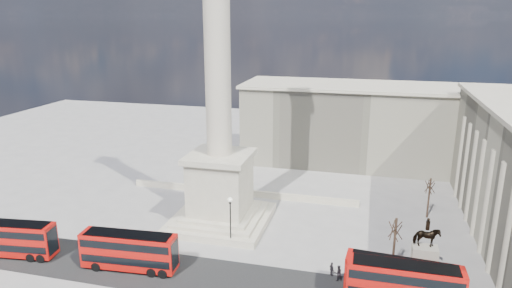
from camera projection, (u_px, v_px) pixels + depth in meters
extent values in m
plane|color=#9A9792|center=(210.00, 237.00, 64.14)|extent=(180.00, 180.00, 0.00)
cube|color=#272727|center=(221.00, 280.00, 53.61)|extent=(120.00, 9.00, 0.01)
cube|color=beige|center=(221.00, 219.00, 68.67)|extent=(14.00, 14.00, 1.00)
cube|color=beige|center=(221.00, 215.00, 68.46)|extent=(12.00, 12.00, 0.50)
cube|color=beige|center=(221.00, 211.00, 68.33)|extent=(10.00, 10.00, 0.50)
cube|color=beige|center=(220.00, 185.00, 67.18)|extent=(8.00, 8.00, 8.00)
cube|color=beige|center=(220.00, 156.00, 65.99)|extent=(9.00, 9.00, 0.80)
cylinder|color=beige|center=(217.00, 33.00, 61.29)|extent=(3.60, 3.60, 34.00)
cube|color=beige|center=(241.00, 192.00, 78.91)|extent=(40.00, 0.60, 1.10)
cube|color=#B0AB90|center=(366.00, 126.00, 94.47)|extent=(50.00, 16.00, 16.00)
cube|color=beige|center=(369.00, 86.00, 92.23)|extent=(51.00, 17.00, 0.60)
cube|color=red|center=(11.00, 238.00, 58.55)|extent=(11.67, 3.95, 4.21)
cube|color=black|center=(12.00, 244.00, 58.75)|extent=(11.23, 3.96, 0.94)
cube|color=black|center=(10.00, 230.00, 58.25)|extent=(11.23, 3.96, 0.94)
cube|color=black|center=(9.00, 223.00, 57.97)|extent=(10.51, 3.56, 0.06)
cylinder|color=black|center=(36.00, 253.00, 58.66)|extent=(1.46, 2.84, 1.14)
cylinder|color=black|center=(46.00, 254.00, 58.48)|extent=(1.46, 2.84, 1.14)
cube|color=red|center=(129.00, 250.00, 55.38)|extent=(11.89, 3.47, 4.32)
cube|color=black|center=(130.00, 256.00, 55.58)|extent=(11.42, 3.50, 0.96)
cube|color=black|center=(128.00, 242.00, 55.07)|extent=(11.42, 3.50, 0.96)
cube|color=black|center=(128.00, 234.00, 54.78)|extent=(10.70, 3.12, 0.06)
cylinder|color=black|center=(101.00, 262.00, 56.58)|extent=(1.36, 2.86, 1.17)
cylinder|color=black|center=(156.00, 267.00, 55.33)|extent=(1.36, 2.86, 1.17)
cylinder|color=black|center=(167.00, 268.00, 55.08)|extent=(1.36, 2.86, 1.17)
cube|color=red|center=(404.00, 284.00, 48.41)|extent=(12.03, 2.81, 4.42)
cube|color=black|center=(405.00, 274.00, 48.09)|extent=(11.55, 2.87, 0.98)
cube|color=black|center=(406.00, 265.00, 47.80)|extent=(10.83, 2.53, 0.07)
cube|color=red|center=(400.00, 280.00, 49.21)|extent=(11.89, 3.51, 4.32)
cube|color=black|center=(400.00, 286.00, 49.42)|extent=(11.42, 3.54, 0.96)
cube|color=black|center=(401.00, 270.00, 48.90)|extent=(11.42, 3.54, 0.96)
cube|color=black|center=(402.00, 262.00, 48.62)|extent=(10.70, 3.16, 0.06)
cylinder|color=black|center=(231.00, 243.00, 61.96)|extent=(0.46, 0.46, 0.53)
cylinder|color=black|center=(230.00, 223.00, 61.18)|extent=(0.17, 0.17, 6.32)
cylinder|color=black|center=(230.00, 202.00, 60.35)|extent=(0.32, 0.32, 0.32)
sphere|color=silver|center=(230.00, 200.00, 60.25)|extent=(0.59, 0.59, 0.59)
cube|color=beige|center=(422.00, 275.00, 54.30)|extent=(3.62, 2.71, 0.45)
cube|color=beige|center=(424.00, 262.00, 53.83)|extent=(2.89, 1.99, 3.98)
imported|color=black|center=(427.00, 237.00, 52.96)|extent=(3.01, 1.60, 2.44)
cylinder|color=black|center=(428.00, 225.00, 52.55)|extent=(0.45, 0.45, 1.08)
sphere|color=black|center=(429.00, 219.00, 52.35)|extent=(0.33, 0.33, 0.33)
cylinder|color=#332319|center=(394.00, 246.00, 54.16)|extent=(0.29, 0.29, 7.23)
cylinder|color=#332319|center=(499.00, 236.00, 57.78)|extent=(0.28, 0.28, 6.16)
cylinder|color=#332319|center=(429.00, 198.00, 69.60)|extent=(0.27, 0.27, 6.41)
imported|color=#262125|center=(418.00, 265.00, 55.34)|extent=(0.67, 0.49, 1.70)
imported|color=#262125|center=(338.00, 273.00, 53.41)|extent=(1.14, 1.02, 1.94)
imported|color=#262125|center=(332.00, 269.00, 54.40)|extent=(0.90, 1.10, 1.76)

